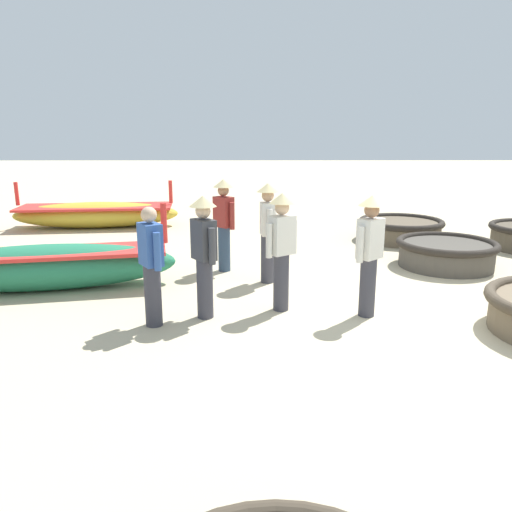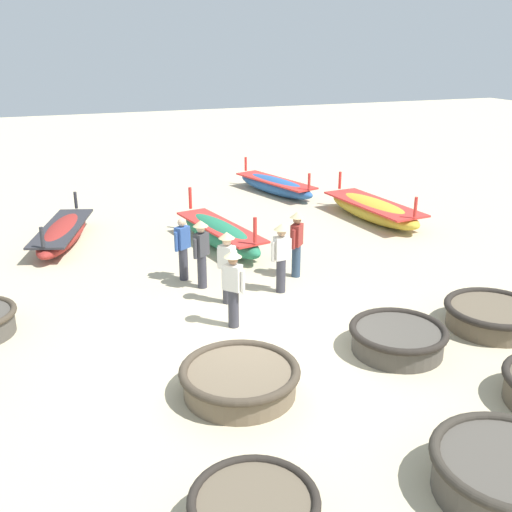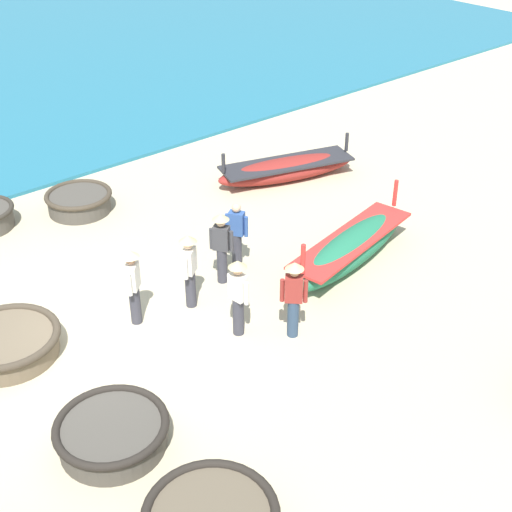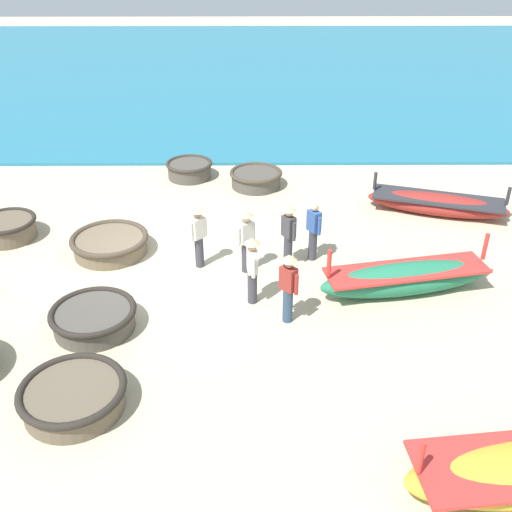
{
  "view_description": "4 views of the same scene",
  "coord_description": "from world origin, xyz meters",
  "px_view_note": "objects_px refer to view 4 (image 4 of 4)",
  "views": [
    {
      "loc": [
        -6.61,
        2.52,
        2.46
      ],
      "look_at": [
        -0.21,
        2.48,
        0.88
      ],
      "focal_mm": 35.0,
      "sensor_mm": 36.0,
      "label": 1
    },
    {
      "loc": [
        -3.56,
        -9.64,
        5.61
      ],
      "look_at": [
        0.98,
        2.57,
        0.86
      ],
      "focal_mm": 42.0,
      "sensor_mm": 36.0,
      "label": 2
    },
    {
      "loc": [
        10.18,
        -4.67,
        8.61
      ],
      "look_at": [
        0.82,
        3.3,
        1.05
      ],
      "focal_mm": 50.0,
      "sensor_mm": 36.0,
      "label": 3
    },
    {
      "loc": [
        12.85,
        2.28,
        7.86
      ],
      "look_at": [
        0.98,
        2.36,
        0.92
      ],
      "focal_mm": 42.0,
      "sensor_mm": 36.0,
      "label": 4
    }
  ],
  "objects_px": {
    "coracle_nearest": "(7,228)",
    "fisherman_with_hat": "(313,230)",
    "coracle_front_right": "(189,169)",
    "long_boat_green_hull": "(437,204)",
    "coracle_center": "(110,243)",
    "fisherman_standing_right": "(198,232)",
    "long_boat_red_hull": "(406,278)",
    "coracle_weathered": "(73,396)",
    "fisherman_hauling": "(288,284)",
    "fisherman_by_coracle": "(252,266)",
    "fisherman_standing_left": "(246,237)",
    "coracle_beside_post": "(94,318)",
    "fisherman_crouching": "(289,231)",
    "coracle_far_left": "(256,178)"
  },
  "relations": [
    {
      "from": "coracle_front_right",
      "to": "long_boat_green_hull",
      "type": "xyz_separation_m",
      "value": [
        2.79,
        7.54,
        0.02
      ]
    },
    {
      "from": "coracle_weathered",
      "to": "coracle_center",
      "type": "xyz_separation_m",
      "value": [
        -5.64,
        -0.49,
        -0.0
      ]
    },
    {
      "from": "fisherman_hauling",
      "to": "fisherman_by_coracle",
      "type": "xyz_separation_m",
      "value": [
        -0.73,
        -0.77,
        0.0
      ]
    },
    {
      "from": "fisherman_crouching",
      "to": "coracle_beside_post",
      "type": "bearing_deg",
      "value": -58.48
    },
    {
      "from": "fisherman_standing_left",
      "to": "fisherman_by_coracle",
      "type": "xyz_separation_m",
      "value": [
        1.36,
        0.15,
        0.0
      ]
    },
    {
      "from": "coracle_far_left",
      "to": "fisherman_by_coracle",
      "type": "relative_size",
      "value": 1.02
    },
    {
      "from": "coracle_weathered",
      "to": "long_boat_red_hull",
      "type": "height_order",
      "value": "long_boat_red_hull"
    },
    {
      "from": "fisherman_standing_right",
      "to": "fisherman_crouching",
      "type": "distance_m",
      "value": 2.22
    },
    {
      "from": "coracle_center",
      "to": "fisherman_standing_right",
      "type": "relative_size",
      "value": 1.22
    },
    {
      "from": "coracle_nearest",
      "to": "fisherman_with_hat",
      "type": "height_order",
      "value": "fisherman_with_hat"
    },
    {
      "from": "coracle_weathered",
      "to": "fisherman_hauling",
      "type": "relative_size",
      "value": 1.17
    },
    {
      "from": "long_boat_green_hull",
      "to": "fisherman_standing_right",
      "type": "distance_m",
      "value": 7.42
    },
    {
      "from": "coracle_weathered",
      "to": "long_boat_red_hull",
      "type": "bearing_deg",
      "value": 118.72
    },
    {
      "from": "fisherman_hauling",
      "to": "fisherman_by_coracle",
      "type": "relative_size",
      "value": 1.0
    },
    {
      "from": "fisherman_with_hat",
      "to": "fisherman_by_coracle",
      "type": "relative_size",
      "value": 0.94
    },
    {
      "from": "coracle_center",
      "to": "fisherman_standing_left",
      "type": "distance_m",
      "value": 3.74
    },
    {
      "from": "coracle_beside_post",
      "to": "coracle_front_right",
      "type": "xyz_separation_m",
      "value": [
        -8.33,
        1.3,
        0.02
      ]
    },
    {
      "from": "coracle_far_left",
      "to": "fisherman_crouching",
      "type": "distance_m",
      "value": 5.05
    },
    {
      "from": "fisherman_crouching",
      "to": "coracle_far_left",
      "type": "bearing_deg",
      "value": -171.19
    },
    {
      "from": "coracle_center",
      "to": "coracle_front_right",
      "type": "relative_size",
      "value": 1.31
    },
    {
      "from": "fisherman_hauling",
      "to": "fisherman_standing_right",
      "type": "bearing_deg",
      "value": -138.15
    },
    {
      "from": "long_boat_red_hull",
      "to": "fisherman_hauling",
      "type": "xyz_separation_m",
      "value": [
        1.11,
        -2.81,
        0.57
      ]
    },
    {
      "from": "fisherman_hauling",
      "to": "long_boat_green_hull",
      "type": "bearing_deg",
      "value": 138.46
    },
    {
      "from": "coracle_front_right",
      "to": "long_boat_red_hull",
      "type": "xyz_separation_m",
      "value": [
        6.98,
        5.66,
        0.09
      ]
    },
    {
      "from": "fisherman_with_hat",
      "to": "fisherman_standing_right",
      "type": "bearing_deg",
      "value": -83.25
    },
    {
      "from": "coracle_weathered",
      "to": "long_boat_green_hull",
      "type": "distance_m",
      "value": 11.73
    },
    {
      "from": "coracle_weathered",
      "to": "coracle_front_right",
      "type": "relative_size",
      "value": 1.26
    },
    {
      "from": "coracle_weathered",
      "to": "fisherman_standing_right",
      "type": "xyz_separation_m",
      "value": [
        -4.95,
        1.9,
        0.67
      ]
    },
    {
      "from": "coracle_nearest",
      "to": "coracle_center",
      "type": "xyz_separation_m",
      "value": [
        0.84,
        2.95,
        -0.04
      ]
    },
    {
      "from": "coracle_weathered",
      "to": "long_boat_red_hull",
      "type": "distance_m",
      "value": 7.75
    },
    {
      "from": "long_boat_red_hull",
      "to": "fisherman_crouching",
      "type": "relative_size",
      "value": 2.53
    },
    {
      "from": "fisherman_with_hat",
      "to": "fisherman_hauling",
      "type": "xyz_separation_m",
      "value": [
        2.67,
        -0.78,
        0.12
      ]
    },
    {
      "from": "coracle_weathered",
      "to": "coracle_far_left",
      "type": "xyz_separation_m",
      "value": [
        -9.95,
        3.35,
        0.0
      ]
    },
    {
      "from": "coracle_far_left",
      "to": "coracle_center",
      "type": "bearing_deg",
      "value": -41.71
    },
    {
      "from": "coracle_beside_post",
      "to": "coracle_weathered",
      "type": "bearing_deg",
      "value": 4.16
    },
    {
      "from": "fisherman_standing_left",
      "to": "fisherman_crouching",
      "type": "relative_size",
      "value": 1.0
    },
    {
      "from": "long_boat_green_hull",
      "to": "coracle_weathered",
      "type": "bearing_deg",
      "value": -47.65
    },
    {
      "from": "coracle_front_right",
      "to": "fisherman_by_coracle",
      "type": "distance_m",
      "value": 7.67
    },
    {
      "from": "coracle_nearest",
      "to": "long_boat_green_hull",
      "type": "xyz_separation_m",
      "value": [
        -1.43,
        12.12,
        -0.0
      ]
    },
    {
      "from": "coracle_far_left",
      "to": "fisherman_with_hat",
      "type": "bearing_deg",
      "value": 16.89
    },
    {
      "from": "long_boat_green_hull",
      "to": "fisherman_with_hat",
      "type": "bearing_deg",
      "value": -56.17
    },
    {
      "from": "fisherman_by_coracle",
      "to": "fisherman_standing_left",
      "type": "bearing_deg",
      "value": -173.52
    },
    {
      "from": "coracle_beside_post",
      "to": "fisherman_with_hat",
      "type": "distance_m",
      "value": 5.76
    },
    {
      "from": "coracle_weathered",
      "to": "fisherman_with_hat",
      "type": "bearing_deg",
      "value": 137.97
    },
    {
      "from": "fisherman_with_hat",
      "to": "long_boat_green_hull",
      "type": "bearing_deg",
      "value": 123.83
    },
    {
      "from": "coracle_front_right",
      "to": "fisherman_with_hat",
      "type": "distance_m",
      "value": 6.54
    },
    {
      "from": "coracle_front_right",
      "to": "fisherman_hauling",
      "type": "height_order",
      "value": "fisherman_hauling"
    },
    {
      "from": "coracle_front_right",
      "to": "fisherman_crouching",
      "type": "relative_size",
      "value": 0.93
    },
    {
      "from": "coracle_weathered",
      "to": "long_boat_green_hull",
      "type": "bearing_deg",
      "value": 132.35
    },
    {
      "from": "long_boat_red_hull",
      "to": "fisherman_with_hat",
      "type": "bearing_deg",
      "value": -127.65
    }
  ]
}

